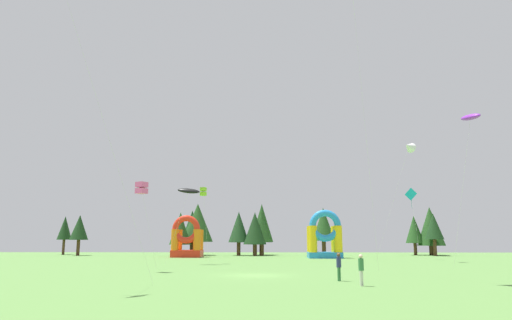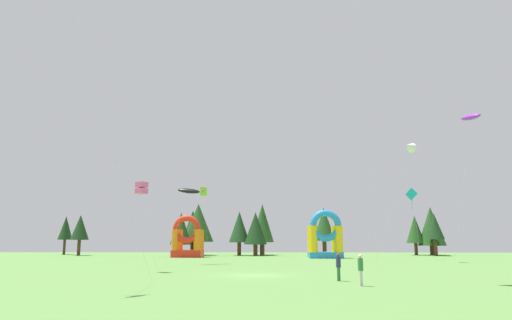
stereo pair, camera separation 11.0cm
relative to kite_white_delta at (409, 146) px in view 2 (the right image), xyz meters
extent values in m
plane|color=#5B8C42|center=(-19.07, -21.53, -14.38)|extent=(120.00, 120.00, 0.00)
cylinder|color=silver|center=(-29.12, -30.23, -1.75)|extent=(8.23, 2.57, 25.26)
cone|color=white|center=(0.00, 0.00, 0.01)|extent=(1.95, 1.94, 1.55)
cylinder|color=silver|center=(-1.88, 2.12, -7.19)|extent=(3.77, 4.27, 14.40)
ellipsoid|color=black|center=(-27.00, -6.19, -6.24)|extent=(2.56, 1.15, 1.03)
cylinder|color=silver|center=(-28.20, -6.25, -10.31)|extent=(2.41, 0.13, 8.15)
cube|color=#8CD826|center=(-25.57, -4.51, -6.41)|extent=(0.76, 0.76, 0.44)
cube|color=#8CD826|center=(-25.57, -4.51, -5.88)|extent=(0.76, 0.76, 0.44)
cylinder|color=silver|center=(-25.28, -3.74, -10.26)|extent=(0.60, 1.55, 8.24)
ellipsoid|color=purple|center=(0.05, -17.89, -0.95)|extent=(1.42, 2.74, 1.09)
cylinder|color=silver|center=(-0.31, -15.66, -7.67)|extent=(0.73, 4.46, 13.44)
pyramid|color=#0C7F7A|center=(2.01, 6.50, -5.60)|extent=(1.21, 1.15, 1.31)
cylinder|color=#0C7F7A|center=(1.95, 6.43, -6.54)|extent=(0.04, 0.04, 1.91)
cylinder|color=silver|center=(1.99, 5.34, -9.98)|extent=(0.11, 2.18, 8.80)
cylinder|color=silver|center=(-10.00, -21.14, -2.29)|extent=(3.44, 9.62, 24.20)
cube|color=#EA599E|center=(-29.10, -17.90, -7.45)|extent=(1.10, 1.10, 0.47)
cube|color=#EA599E|center=(-29.10, -17.90, -6.89)|extent=(1.10, 1.10, 0.47)
cylinder|color=silver|center=(-28.55, -16.87, -10.78)|extent=(1.13, 2.07, 7.22)
cylinder|color=#33723F|center=(-13.27, -26.23, -13.94)|extent=(0.18, 0.18, 0.90)
cylinder|color=#33723F|center=(-13.16, -26.09, -13.94)|extent=(0.18, 0.18, 0.90)
cylinder|color=navy|center=(-13.21, -26.16, -13.13)|extent=(0.45, 0.45, 0.71)
sphere|color=brown|center=(-13.21, -26.16, -12.66)|extent=(0.24, 0.24, 0.24)
cylinder|color=silver|center=(-12.31, -29.35, -13.93)|extent=(0.18, 0.18, 0.90)
cylinder|color=silver|center=(-12.42, -29.49, -13.93)|extent=(0.18, 0.18, 0.90)
cylinder|color=#33723F|center=(-12.37, -29.42, -13.12)|extent=(0.45, 0.45, 0.72)
sphere|color=beige|center=(-12.37, -29.42, -12.64)|extent=(0.24, 0.24, 0.24)
cube|color=#268CD8|center=(-9.73, 11.11, -13.96)|extent=(4.84, 4.32, 0.84)
cylinder|color=yellow|center=(-11.54, 9.56, -11.63)|extent=(1.21, 1.21, 3.81)
cylinder|color=yellow|center=(-7.91, 9.56, -11.63)|extent=(1.21, 1.21, 3.81)
cylinder|color=yellow|center=(-11.54, 12.67, -11.63)|extent=(1.21, 1.21, 3.81)
cylinder|color=yellow|center=(-7.91, 12.67, -11.63)|extent=(1.21, 1.21, 3.81)
torus|color=#268CD8|center=(-9.73, 9.56, -9.73)|extent=(4.60, 0.97, 4.60)
cube|color=red|center=(-30.44, 13.45, -13.85)|extent=(4.47, 4.07, 1.06)
cylinder|color=orange|center=(-32.11, 11.98, -11.76)|extent=(1.14, 1.14, 3.14)
cylinder|color=orange|center=(-28.77, 11.98, -11.76)|extent=(1.14, 1.14, 3.14)
cylinder|color=orange|center=(-32.11, 14.91, -11.76)|extent=(1.14, 1.14, 3.14)
cylinder|color=orange|center=(-28.77, 14.91, -11.76)|extent=(1.14, 1.14, 3.14)
torus|color=red|center=(-30.44, 11.98, -10.19)|extent=(4.25, 0.91, 4.25)
cylinder|color=#4C331E|center=(-54.44, 24.01, -13.07)|extent=(0.45, 0.45, 2.62)
cone|color=#193819|center=(-54.44, 24.01, -9.69)|extent=(2.52, 2.52, 4.15)
cylinder|color=#4C331E|center=(-49.98, 19.60, -13.08)|extent=(0.54, 0.54, 2.60)
cone|color=#193819|center=(-49.98, 19.60, -9.70)|extent=(3.03, 3.03, 4.16)
cylinder|color=#4C331E|center=(-32.59, 18.54, -13.47)|extent=(0.64, 0.64, 1.83)
cone|color=#234C1E|center=(-32.59, 18.54, -9.91)|extent=(3.57, 3.57, 5.28)
cylinder|color=#4C331E|center=(-31.20, 21.89, -13.07)|extent=(0.65, 0.65, 2.63)
cone|color=#1E4221|center=(-31.20, 21.89, -9.26)|extent=(3.59, 3.59, 4.99)
cylinder|color=#4C331E|center=(-30.17, 21.33, -13.25)|extent=(0.97, 0.97, 2.26)
cone|color=#234C1E|center=(-30.17, 21.33, -8.87)|extent=(5.36, 5.36, 6.50)
cylinder|color=#4C331E|center=(-23.02, 20.63, -13.29)|extent=(0.63, 0.63, 2.18)
cone|color=#1E4221|center=(-23.02, 20.63, -9.62)|extent=(3.51, 3.51, 5.17)
cylinder|color=#4C331E|center=(-20.24, 19.58, -13.46)|extent=(0.69, 0.69, 1.85)
cone|color=#193819|center=(-20.24, 19.58, -9.86)|extent=(3.82, 3.82, 5.33)
cylinder|color=#4C331E|center=(-19.19, 20.63, -13.29)|extent=(0.63, 0.63, 2.19)
cone|color=#234C1E|center=(-19.19, 20.63, -9.82)|extent=(3.47, 3.47, 4.76)
cylinder|color=#4C331E|center=(-19.15, 23.54, -13.28)|extent=(0.72, 0.72, 2.21)
cone|color=#234C1E|center=(-19.15, 23.54, -8.85)|extent=(4.00, 4.00, 6.65)
cylinder|color=#4C331E|center=(-8.54, 21.74, -13.16)|extent=(0.69, 0.69, 2.44)
cone|color=#234C1E|center=(-8.54, 21.74, -9.12)|extent=(3.85, 3.85, 5.64)
cylinder|color=#4C331E|center=(7.35, 23.31, -13.36)|extent=(0.56, 0.56, 2.04)
cone|color=#234C1E|center=(7.35, 23.31, -9.98)|extent=(3.09, 3.09, 4.71)
cylinder|color=#4C331E|center=(9.50, 19.84, -13.04)|extent=(0.55, 0.55, 2.69)
cone|color=#193819|center=(9.50, 19.84, -9.54)|extent=(3.03, 3.03, 4.30)
cylinder|color=#4C331E|center=(10.08, 23.10, -13.57)|extent=(0.84, 0.84, 1.62)
cone|color=#234C1E|center=(10.08, 23.10, -9.44)|extent=(4.67, 4.67, 6.64)
camera|label=1|loc=(-17.89, -57.75, -11.59)|focal=32.13mm
camera|label=2|loc=(-17.78, -57.74, -11.59)|focal=32.13mm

